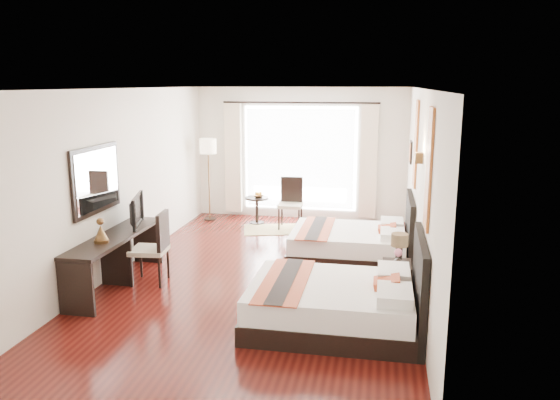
% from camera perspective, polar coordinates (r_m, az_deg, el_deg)
% --- Properties ---
extents(floor, '(4.50, 7.50, 0.01)m').
position_cam_1_polar(floor, '(8.42, -1.76, -7.89)').
color(floor, '#360C09').
rests_on(floor, ground).
extents(ceiling, '(4.50, 7.50, 0.02)m').
position_cam_1_polar(ceiling, '(7.92, -1.90, 11.49)').
color(ceiling, white).
rests_on(ceiling, wall_headboard).
extents(wall_headboard, '(0.01, 7.50, 2.80)m').
position_cam_1_polar(wall_headboard, '(7.88, 14.32, 0.95)').
color(wall_headboard, silver).
rests_on(wall_headboard, floor).
extents(wall_desk, '(0.01, 7.50, 2.80)m').
position_cam_1_polar(wall_desk, '(8.81, -16.25, 1.98)').
color(wall_desk, silver).
rests_on(wall_desk, floor).
extents(wall_window, '(4.50, 0.01, 2.80)m').
position_cam_1_polar(wall_window, '(11.69, 2.14, 4.86)').
color(wall_window, silver).
rests_on(wall_window, floor).
extents(wall_entry, '(4.50, 0.01, 2.80)m').
position_cam_1_polar(wall_entry, '(4.58, -12.04, -6.96)').
color(wall_entry, silver).
rests_on(wall_entry, floor).
extents(window_glass, '(2.40, 0.02, 2.20)m').
position_cam_1_polar(window_glass, '(11.69, 2.12, 4.36)').
color(window_glass, white).
rests_on(window_glass, wall_window).
extents(sheer_curtain, '(2.30, 0.02, 2.10)m').
position_cam_1_polar(sheer_curtain, '(11.63, 2.08, 4.32)').
color(sheer_curtain, white).
rests_on(sheer_curtain, wall_window).
extents(drape_left, '(0.35, 0.14, 2.35)m').
position_cam_1_polar(drape_left, '(11.90, -4.89, 4.36)').
color(drape_left, beige).
rests_on(drape_left, floor).
extents(drape_right, '(0.35, 0.14, 2.35)m').
position_cam_1_polar(drape_right, '(11.47, 9.24, 3.96)').
color(drape_right, beige).
rests_on(drape_right, floor).
extents(art_panel_near, '(0.03, 0.50, 1.35)m').
position_cam_1_polar(art_panel_near, '(6.25, 15.29, 3.16)').
color(art_panel_near, maroon).
rests_on(art_panel_near, wall_headboard).
extents(art_panel_far, '(0.03, 0.50, 1.35)m').
position_cam_1_polar(art_panel_far, '(8.80, 14.02, 5.72)').
color(art_panel_far, maroon).
rests_on(art_panel_far, wall_headboard).
extents(wall_sconce, '(0.10, 0.14, 0.14)m').
position_cam_1_polar(wall_sconce, '(7.37, 14.30, 4.29)').
color(wall_sconce, '#4C351B').
rests_on(wall_sconce, wall_headboard).
extents(mirror_frame, '(0.04, 1.25, 0.95)m').
position_cam_1_polar(mirror_frame, '(8.08, -18.68, 2.03)').
color(mirror_frame, black).
rests_on(mirror_frame, wall_desk).
extents(mirror_glass, '(0.01, 1.12, 0.82)m').
position_cam_1_polar(mirror_glass, '(8.07, -18.52, 2.02)').
color(mirror_glass, white).
rests_on(mirror_glass, mirror_frame).
extents(bed_near, '(2.05, 1.60, 1.15)m').
position_cam_1_polar(bed_near, '(6.69, 6.21, -10.62)').
color(bed_near, black).
rests_on(bed_near, floor).
extents(bed_far, '(1.96, 1.53, 1.10)m').
position_cam_1_polar(bed_far, '(9.12, 7.76, -4.49)').
color(bed_far, black).
rests_on(bed_far, floor).
extents(nightstand, '(0.39, 0.48, 0.46)m').
position_cam_1_polar(nightstand, '(7.76, 12.06, -8.08)').
color(nightstand, black).
rests_on(nightstand, floor).
extents(table_lamp, '(0.23, 0.23, 0.37)m').
position_cam_1_polar(table_lamp, '(7.65, 12.38, -4.31)').
color(table_lamp, black).
rests_on(table_lamp, nightstand).
extents(vase, '(0.15, 0.15, 0.13)m').
position_cam_1_polar(vase, '(7.55, 12.23, -5.99)').
color(vase, black).
rests_on(vase, nightstand).
extents(console_desk, '(0.50, 2.20, 0.76)m').
position_cam_1_polar(console_desk, '(8.25, -16.72, -6.05)').
color(console_desk, black).
rests_on(console_desk, floor).
extents(television, '(0.33, 0.82, 0.47)m').
position_cam_1_polar(television, '(8.55, -15.18, -1.05)').
color(television, black).
rests_on(television, console_desk).
extents(bronze_figurine, '(0.26, 0.26, 0.30)m').
position_cam_1_polar(bronze_figurine, '(7.78, -18.21, -3.18)').
color(bronze_figurine, '#4C351B').
rests_on(bronze_figurine, console_desk).
extents(desk_chair, '(0.54, 0.54, 1.07)m').
position_cam_1_polar(desk_chair, '(8.24, -13.30, -6.26)').
color(desk_chair, '#B4A98A').
rests_on(desk_chair, floor).
extents(floor_lamp, '(0.35, 0.35, 1.74)m').
position_cam_1_polar(floor_lamp, '(11.55, -7.52, 5.05)').
color(floor_lamp, black).
rests_on(floor_lamp, floor).
extents(side_table, '(0.49, 0.49, 0.56)m').
position_cam_1_polar(side_table, '(11.36, -2.42, -1.09)').
color(side_table, black).
rests_on(side_table, floor).
extents(fruit_bowl, '(0.24, 0.24, 0.05)m').
position_cam_1_polar(fruit_bowl, '(11.27, -2.27, 0.39)').
color(fruit_bowl, '#442918').
rests_on(fruit_bowl, side_table).
extents(window_chair, '(0.49, 0.49, 1.02)m').
position_cam_1_polar(window_chair, '(11.01, 1.10, -1.36)').
color(window_chair, '#B4A98A').
rests_on(window_chair, floor).
extents(jute_rug, '(1.43, 1.14, 0.01)m').
position_cam_1_polar(jute_rug, '(10.94, -0.46, -3.09)').
color(jute_rug, tan).
rests_on(jute_rug, floor).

